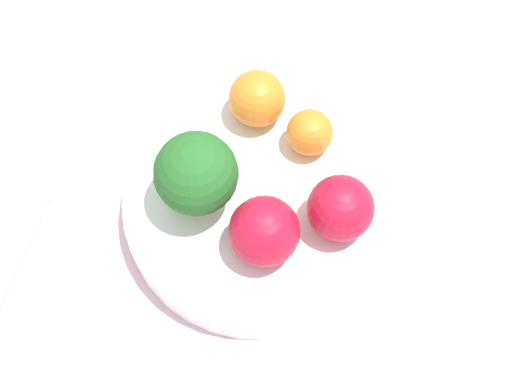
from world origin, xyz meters
name	(u,v)px	position (x,y,z in m)	size (l,w,h in m)	color
ground_plane	(256,224)	(0.00, 0.00, 0.00)	(6.00, 6.00, 0.00)	gray
table_surface	(256,219)	(0.00, 0.00, 0.01)	(1.20, 1.20, 0.02)	silver
bowl	(256,206)	(0.00, 0.00, 0.04)	(0.21, 0.21, 0.03)	white
broccoli	(196,174)	(-0.04, -0.02, 0.09)	(0.06, 0.06, 0.08)	#99C17A
apple_red	(264,231)	(0.02, -0.04, 0.08)	(0.05, 0.05, 0.05)	#B7142D
apple_green	(339,214)	(0.07, 0.00, 0.08)	(0.05, 0.05, 0.05)	#B7142D
orange_front	(257,99)	(-0.02, 0.07, 0.07)	(0.05, 0.05, 0.05)	orange
orange_back	(310,132)	(0.02, 0.06, 0.07)	(0.04, 0.04, 0.04)	orange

